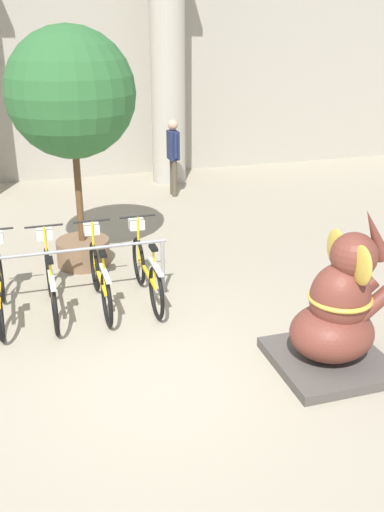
{
  "coord_description": "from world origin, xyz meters",
  "views": [
    {
      "loc": [
        -1.16,
        -4.85,
        3.42
      ],
      "look_at": [
        0.54,
        0.75,
        1.0
      ],
      "focal_mm": 40.0,
      "sensor_mm": 36.0,
      "label": 1
    }
  ],
  "objects_px": {
    "bicycle_1": "(51,283)",
    "potted_tree": "(71,101)",
    "bicycle_2": "(100,276)",
    "elephant_statue": "(338,315)",
    "bicycle_3": "(146,270)",
    "person_pedestrian": "(173,151)"
  },
  "relations": [
    {
      "from": "bicycle_3",
      "to": "elephant_statue",
      "type": "xyz_separation_m",
      "value": [
        1.56,
        -2.14,
        0.2
      ]
    },
    {
      "from": "elephant_statue",
      "to": "potted_tree",
      "type": "height_order",
      "value": "potted_tree"
    },
    {
      "from": "bicycle_3",
      "to": "elephant_statue",
      "type": "distance_m",
      "value": 2.65
    },
    {
      "from": "elephant_statue",
      "to": "bicycle_2",
      "type": "bearing_deg",
      "value": 135.6
    },
    {
      "from": "bicycle_1",
      "to": "potted_tree",
      "type": "height_order",
      "value": "potted_tree"
    },
    {
      "from": "bicycle_2",
      "to": "elephant_statue",
      "type": "height_order",
      "value": "elephant_statue"
    },
    {
      "from": "bicycle_2",
      "to": "person_pedestrian",
      "type": "relative_size",
      "value": 1.08
    },
    {
      "from": "bicycle_1",
      "to": "bicycle_2",
      "type": "xyz_separation_m",
      "value": [
        0.61,
        0.02,
        0.0
      ]
    },
    {
      "from": "bicycle_3",
      "to": "bicycle_2",
      "type": "bearing_deg",
      "value": -178.72
    },
    {
      "from": "bicycle_1",
      "to": "bicycle_3",
      "type": "relative_size",
      "value": 1.0
    },
    {
      "from": "bicycle_1",
      "to": "person_pedestrian",
      "type": "bearing_deg",
      "value": 58.36
    },
    {
      "from": "bicycle_1",
      "to": "potted_tree",
      "type": "distance_m",
      "value": 2.53
    },
    {
      "from": "bicycle_2",
      "to": "bicycle_3",
      "type": "distance_m",
      "value": 0.61
    },
    {
      "from": "bicycle_1",
      "to": "elephant_statue",
      "type": "xyz_separation_m",
      "value": [
        2.78,
        -2.11,
        0.2
      ]
    },
    {
      "from": "bicycle_3",
      "to": "elephant_statue",
      "type": "height_order",
      "value": "elephant_statue"
    },
    {
      "from": "bicycle_1",
      "to": "potted_tree",
      "type": "xyz_separation_m",
      "value": [
        0.56,
        1.42,
        2.02
      ]
    },
    {
      "from": "bicycle_1",
      "to": "person_pedestrian",
      "type": "height_order",
      "value": "person_pedestrian"
    },
    {
      "from": "bicycle_1",
      "to": "bicycle_2",
      "type": "height_order",
      "value": "same"
    },
    {
      "from": "bicycle_3",
      "to": "person_pedestrian",
      "type": "distance_m",
      "value": 4.87
    },
    {
      "from": "bicycle_3",
      "to": "bicycle_1",
      "type": "bearing_deg",
      "value": -178.5
    },
    {
      "from": "bicycle_1",
      "to": "bicycle_3",
      "type": "distance_m",
      "value": 1.23
    },
    {
      "from": "bicycle_2",
      "to": "elephant_statue",
      "type": "distance_m",
      "value": 3.04
    }
  ]
}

